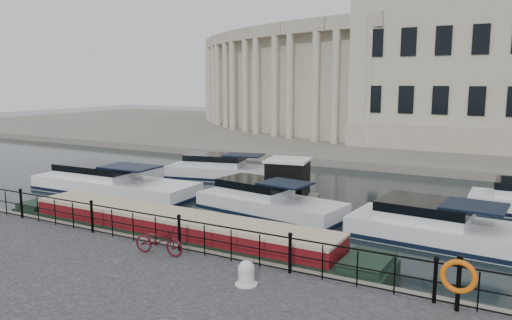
{
  "coord_description": "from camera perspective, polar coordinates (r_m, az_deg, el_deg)",
  "views": [
    {
      "loc": [
        9.85,
        -14.73,
        6.06
      ],
      "look_at": [
        0.5,
        2.0,
        3.0
      ],
      "focal_mm": 35.0,
      "sensor_mm": 36.0,
      "label": 1
    }
  ],
  "objects": [
    {
      "name": "life_ring_post",
      "position": [
        13.12,
        22.15,
        -12.32
      ],
      "size": [
        0.86,
        0.22,
        1.4
      ],
      "color": "black",
      "rests_on": "near_quay"
    },
    {
      "name": "narrowboat",
      "position": [
        18.98,
        -9.28,
        -8.51
      ],
      "size": [
        16.13,
        2.27,
        1.59
      ],
      "rotation": [
        0.0,
        0.0,
        -0.01
      ],
      "color": "black",
      "rests_on": "ground_plane"
    },
    {
      "name": "mooring_bollard",
      "position": [
        13.9,
        -1.11,
        -12.84
      ],
      "size": [
        0.61,
        0.61,
        0.69
      ],
      "color": "silver",
      "rests_on": "near_quay"
    },
    {
      "name": "harbour_hut",
      "position": [
        25.62,
        3.65,
        -2.44
      ],
      "size": [
        3.3,
        2.91,
        2.18
      ],
      "rotation": [
        0.0,
        0.0,
        0.19
      ],
      "color": "#6B665B",
      "rests_on": "ground_plane"
    },
    {
      "name": "civic_building",
      "position": [
        50.62,
        17.08,
        9.79
      ],
      "size": [
        53.55,
        31.84,
        16.85
      ],
      "color": "#ADA38C",
      "rests_on": "far_bank"
    },
    {
      "name": "bicycle",
      "position": [
        16.41,
        -11.04,
        -9.04
      ],
      "size": [
        1.8,
        0.81,
        0.91
      ],
      "primitive_type": "imported",
      "rotation": [
        0.0,
        0.0,
        1.69
      ],
      "color": "#460C18",
      "rests_on": "near_quay"
    },
    {
      "name": "cabin_cruisers",
      "position": [
        24.66,
        3.0,
        -4.28
      ],
      "size": [
        29.25,
        10.11,
        1.99
      ],
      "color": "white",
      "rests_on": "ground_plane"
    },
    {
      "name": "railing",
      "position": [
        16.63,
        -8.77,
        -8.03
      ],
      "size": [
        24.14,
        0.14,
        1.22
      ],
      "color": "black",
      "rests_on": "near_quay"
    },
    {
      "name": "far_bank",
      "position": [
        54.93,
        18.73,
        2.55
      ],
      "size": [
        120.0,
        42.0,
        0.55
      ],
      "primitive_type": "cube",
      "color": "#6B665B",
      "rests_on": "ground_plane"
    },
    {
      "name": "ground_plane",
      "position": [
        18.73,
        -4.39,
        -9.84
      ],
      "size": [
        160.0,
        160.0,
        0.0
      ],
      "primitive_type": "plane",
      "color": "black",
      "rests_on": "ground"
    }
  ]
}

